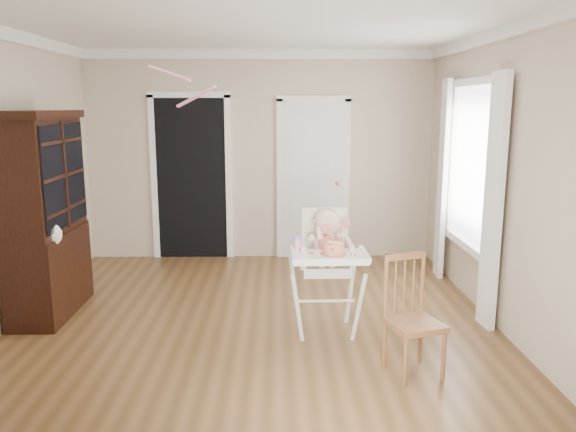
{
  "coord_description": "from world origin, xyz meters",
  "views": [
    {
      "loc": [
        0.23,
        -4.86,
        2.01
      ],
      "look_at": [
        0.32,
        -0.19,
        1.08
      ],
      "focal_mm": 35.0,
      "sensor_mm": 36.0,
      "label": 1
    }
  ],
  "objects_px": {
    "high_chair": "(326,257)",
    "china_cabinet": "(45,215)",
    "dining_chair": "(413,320)",
    "sippy_cup": "(297,243)",
    "cake": "(334,249)"
  },
  "relations": [
    {
      "from": "high_chair",
      "to": "china_cabinet",
      "type": "distance_m",
      "value": 2.71
    },
    {
      "from": "high_chair",
      "to": "dining_chair",
      "type": "bearing_deg",
      "value": -54.37
    },
    {
      "from": "high_chair",
      "to": "china_cabinet",
      "type": "relative_size",
      "value": 0.57
    },
    {
      "from": "high_chair",
      "to": "sippy_cup",
      "type": "xyz_separation_m",
      "value": [
        -0.26,
        -0.12,
        0.16
      ]
    },
    {
      "from": "cake",
      "to": "dining_chair",
      "type": "relative_size",
      "value": 0.25
    },
    {
      "from": "high_chair",
      "to": "cake",
      "type": "distance_m",
      "value": 0.29
    },
    {
      "from": "cake",
      "to": "dining_chair",
      "type": "distance_m",
      "value": 0.88
    },
    {
      "from": "china_cabinet",
      "to": "cake",
      "type": "bearing_deg",
      "value": -15.86
    },
    {
      "from": "sippy_cup",
      "to": "dining_chair",
      "type": "bearing_deg",
      "value": -38.77
    },
    {
      "from": "high_chair",
      "to": "sippy_cup",
      "type": "bearing_deg",
      "value": -156.23
    },
    {
      "from": "cake",
      "to": "sippy_cup",
      "type": "bearing_deg",
      "value": 157.03
    },
    {
      "from": "cake",
      "to": "dining_chair",
      "type": "height_order",
      "value": "dining_chair"
    },
    {
      "from": "sippy_cup",
      "to": "dining_chair",
      "type": "xyz_separation_m",
      "value": [
        0.85,
        -0.68,
        -0.43
      ]
    },
    {
      "from": "high_chair",
      "to": "dining_chair",
      "type": "relative_size",
      "value": 1.24
    },
    {
      "from": "cake",
      "to": "dining_chair",
      "type": "xyz_separation_m",
      "value": [
        0.54,
        -0.55,
        -0.41
      ]
    }
  ]
}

